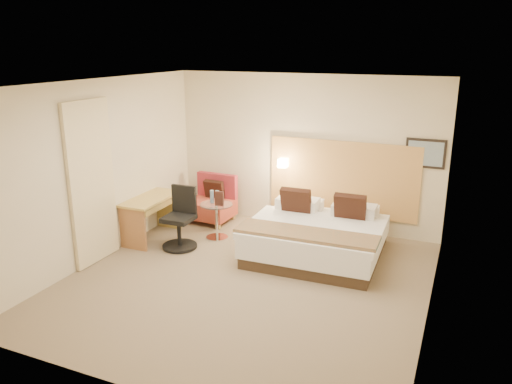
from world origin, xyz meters
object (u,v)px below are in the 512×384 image
at_px(bed, 317,236).
at_px(side_table, 217,219).
at_px(desk_chair, 180,223).
at_px(desk, 152,206).
at_px(lounge_chair, 212,203).

height_order(bed, side_table, bed).
height_order(bed, desk_chair, desk_chair).
bearing_deg(side_table, bed, 0.07).
relative_size(bed, desk_chair, 2.09).
distance_m(side_table, desk, 1.10).
relative_size(lounge_chair, desk, 0.73).
relative_size(bed, lounge_chair, 2.42).
distance_m(bed, desk, 2.79).
relative_size(side_table, desk, 0.53).
relative_size(lounge_chair, desk_chair, 0.86).
xyz_separation_m(side_table, desk, (-0.99, -0.42, 0.23)).
relative_size(bed, side_table, 3.35).
relative_size(bed, desk, 1.78).
relative_size(desk, desk_chair, 1.17).
xyz_separation_m(bed, desk, (-2.75, -0.42, 0.25)).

